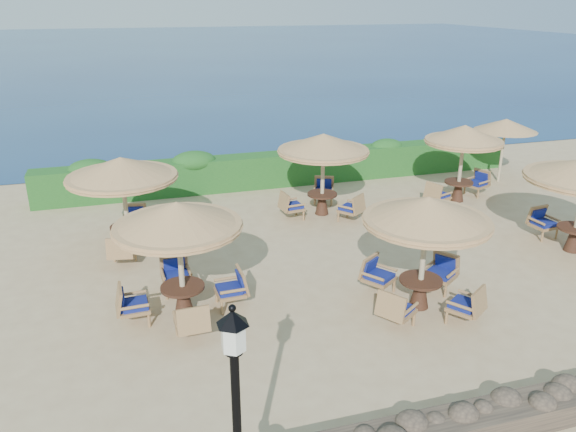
% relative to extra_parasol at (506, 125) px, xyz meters
% --- Properties ---
extents(ground, '(120.00, 120.00, 0.00)m').
position_rel_extra_parasol_xyz_m(ground, '(-7.80, -5.20, -2.17)').
color(ground, tan).
rests_on(ground, ground).
extents(sea, '(160.00, 160.00, 0.00)m').
position_rel_extra_parasol_xyz_m(sea, '(-7.80, 64.80, -2.17)').
color(sea, '#0C2551').
rests_on(sea, ground).
extents(hedge, '(18.00, 0.90, 1.20)m').
position_rel_extra_parasol_xyz_m(hedge, '(-7.80, 2.00, -1.57)').
color(hedge, '#184A19').
rests_on(hedge, ground).
extents(stone_wall, '(15.00, 0.65, 0.44)m').
position_rel_extra_parasol_xyz_m(stone_wall, '(-7.80, -11.40, -1.95)').
color(stone_wall, brown).
rests_on(stone_wall, ground).
extents(extra_parasol, '(2.30, 2.30, 2.41)m').
position_rel_extra_parasol_xyz_m(extra_parasol, '(0.00, 0.00, 0.00)').
color(extra_parasol, tan).
rests_on(extra_parasol, ground).
extents(cafe_set_0, '(2.83, 2.83, 2.65)m').
position_rel_extra_parasol_xyz_m(cafe_set_0, '(-12.68, -6.36, -0.36)').
color(cafe_set_0, tan).
rests_on(cafe_set_0, ground).
extents(cafe_set_1, '(2.79, 2.79, 2.65)m').
position_rel_extra_parasol_xyz_m(cafe_set_1, '(-7.54, -7.55, -0.35)').
color(cafe_set_1, tan).
rests_on(cafe_set_1, ground).
extents(cafe_set_3, '(2.97, 2.97, 2.65)m').
position_rel_extra_parasol_xyz_m(cafe_set_3, '(-13.73, -2.44, -0.13)').
color(cafe_set_3, tan).
rests_on(cafe_set_3, ground).
extents(cafe_set_4, '(2.89, 2.89, 2.65)m').
position_rel_extra_parasol_xyz_m(cafe_set_4, '(-7.66, -1.38, -0.24)').
color(cafe_set_4, tan).
rests_on(cafe_set_4, ground).
extents(cafe_set_5, '(2.87, 2.59, 2.65)m').
position_rel_extra_parasol_xyz_m(cafe_set_5, '(-2.75, -1.52, -0.20)').
color(cafe_set_5, tan).
rests_on(cafe_set_5, ground).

